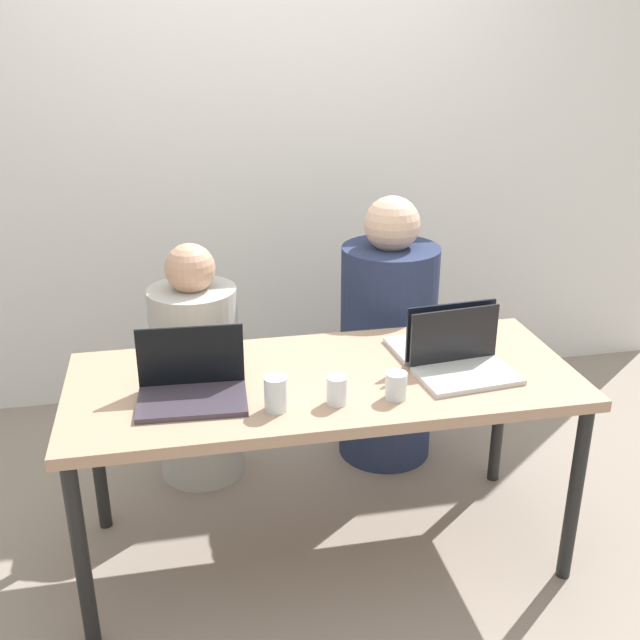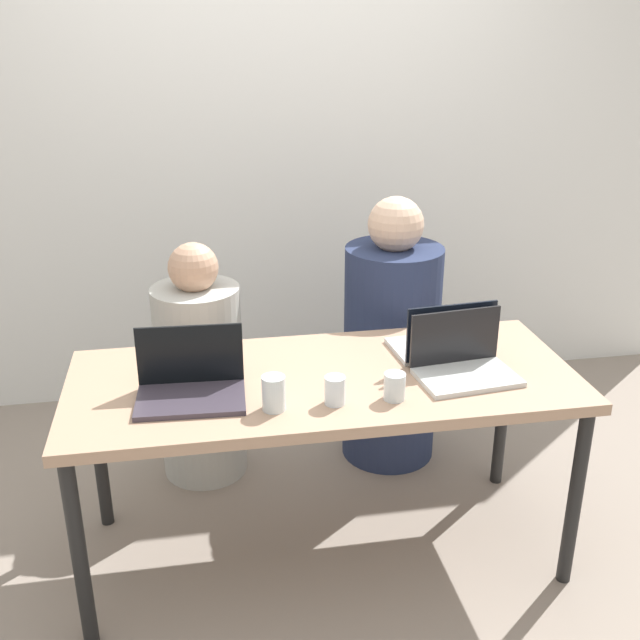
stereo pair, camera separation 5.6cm
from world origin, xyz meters
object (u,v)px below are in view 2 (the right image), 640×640
laptop_back_right (442,342)px  water_glass_right (394,388)px  person_on_right (391,346)px  laptop_front_right (463,363)px  water_glass_center (335,392)px  person_on_left (200,375)px  water_glass_left (274,395)px  laptop_front_left (191,383)px

laptop_back_right → water_glass_right: laptop_back_right is taller
person_on_right → laptop_front_right: size_ratio=3.39×
laptop_front_right → water_glass_center: laptop_front_right is taller
person_on_left → water_glass_left: bearing=112.5°
laptop_back_right → laptop_front_left: bearing=6.2°
laptop_front_left → water_glass_center: 0.47m
water_glass_right → water_glass_left: bearing=-180.0°
laptop_back_right → water_glass_center: bearing=28.7°
water_glass_right → laptop_front_right: bearing=24.5°
person_on_left → laptop_back_right: person_on_left is taller
person_on_right → water_glass_left: person_on_right is taller
person_on_left → laptop_front_right: size_ratio=2.96×
person_on_right → water_glass_right: size_ratio=13.30×
laptop_front_left → water_glass_right: size_ratio=3.96×
person_on_right → laptop_back_right: 0.59m
laptop_front_right → laptop_front_left: bearing=173.3°
laptop_back_right → person_on_left: bearing=-36.1°
water_glass_left → water_glass_center: water_glass_left is taller
laptop_front_right → laptop_back_right: size_ratio=1.00×
person_on_right → laptop_front_left: (-0.87, -0.71, 0.25)m
person_on_right → laptop_front_left: bearing=32.6°
water_glass_left → water_glass_right: (0.39, 0.00, -0.01)m
laptop_back_right → laptop_front_left: (-0.91, -0.18, -0.00)m
person_on_right → water_glass_left: (-0.62, -0.84, 0.25)m
person_on_right → laptop_front_left: person_on_right is taller
laptop_front_right → water_glass_center: (-0.48, -0.12, -0.01)m
water_glass_center → laptop_front_right: bearing=14.5°
laptop_back_right → water_glass_left: (-0.66, -0.31, 0.00)m
person_on_left → laptop_back_right: (0.88, -0.53, 0.32)m
water_glass_center → person_on_right: bearing=63.3°
laptop_front_right → laptop_back_right: laptop_back_right is taller
person_on_left → water_glass_center: size_ratio=11.18×
water_glass_left → laptop_front_left: bearing=152.7°
person_on_right → water_glass_center: 0.97m
water_glass_left → person_on_left: bearing=104.8°
laptop_back_right → laptop_front_left: same height
person_on_right → water_glass_center: size_ratio=12.82×
person_on_left → water_glass_right: size_ratio=11.60×
laptop_front_right → water_glass_right: bearing=-161.8°
laptop_front_right → laptop_front_left: (-0.93, 0.00, 0.00)m
water_glass_left → person_on_right: bearing=53.8°
laptop_front_right → water_glass_right: (-0.28, -0.13, -0.01)m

